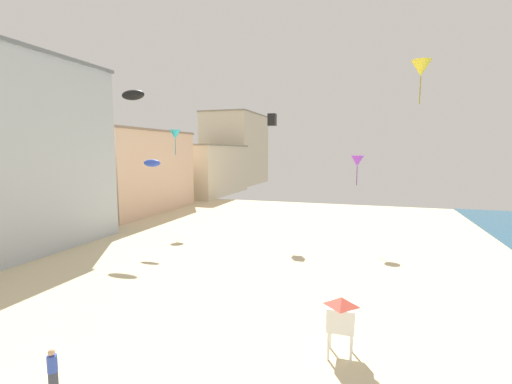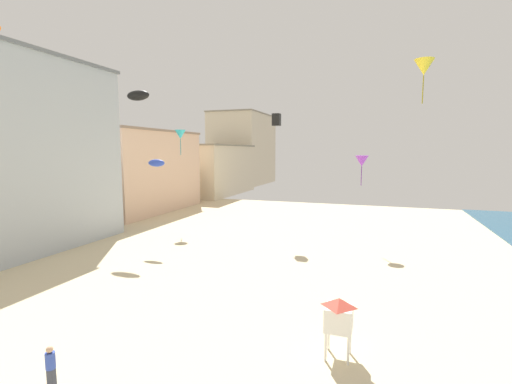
{
  "view_description": "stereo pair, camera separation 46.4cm",
  "coord_description": "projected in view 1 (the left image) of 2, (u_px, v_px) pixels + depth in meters",
  "views": [
    {
      "loc": [
        9.05,
        1.52,
        8.52
      ],
      "look_at": [
        3.38,
        19.28,
        6.39
      ],
      "focal_mm": 25.05,
      "sensor_mm": 36.0,
      "label": 1
    },
    {
      "loc": [
        9.49,
        1.67,
        8.52
      ],
      "look_at": [
        3.38,
        19.28,
        6.39
      ],
      "focal_mm": 25.05,
      "sensor_mm": 36.0,
      "label": 2
    }
  ],
  "objects": [
    {
      "name": "boardwalk_hotel_mid",
      "position": [
        124.0,
        171.0,
        51.01
      ],
      "size": [
        12.91,
        18.66,
        11.46
      ],
      "color": "beige",
      "rests_on": "ground"
    },
    {
      "name": "kite_black_parafoil",
      "position": [
        133.0,
        95.0,
        32.63
      ],
      "size": [
        2.41,
        0.67,
        0.94
      ],
      "color": "black"
    },
    {
      "name": "boardwalk_hotel_distant",
      "position": [
        236.0,
        149.0,
        93.29
      ],
      "size": [
        12.08,
        20.31,
        18.12
      ],
      "color": "beige",
      "rests_on": "ground"
    },
    {
      "name": "kite_flyer",
      "position": [
        53.0,
        368.0,
        12.56
      ],
      "size": [
        0.34,
        0.34,
        1.64
      ],
      "rotation": [
        0.0,
        0.0,
        2.29
      ],
      "color": "#383D4C",
      "rests_on": "ground"
    },
    {
      "name": "kite_yellow_delta",
      "position": [
        421.0,
        68.0,
        20.24
      ],
      "size": [
        1.08,
        1.08,
        2.45
      ],
      "color": "yellow"
    },
    {
      "name": "lifeguard_stand",
      "position": [
        341.0,
        314.0,
        14.75
      ],
      "size": [
        1.1,
        1.1,
        2.55
      ],
      "rotation": [
        0.0,
        0.0,
        -0.13
      ],
      "color": "white",
      "rests_on": "ground"
    },
    {
      "name": "kite_black_box",
      "position": [
        272.0,
        120.0,
        35.44
      ],
      "size": [
        0.76,
        0.76,
        1.19
      ],
      "color": "black"
    },
    {
      "name": "kite_purple_delta",
      "position": [
        357.0,
        161.0,
        31.89
      ],
      "size": [
        1.18,
        1.18,
        2.68
      ],
      "color": "purple"
    },
    {
      "name": "boardwalk_hotel_far",
      "position": [
        196.0,
        169.0,
        72.11
      ],
      "size": [
        15.31,
        20.57,
        9.8
      ],
      "color": "beige",
      "rests_on": "ground"
    },
    {
      "name": "kite_blue_parafoil",
      "position": [
        152.0,
        163.0,
        31.76
      ],
      "size": [
        1.68,
        0.47,
        0.65
      ],
      "color": "blue"
    },
    {
      "name": "kite_cyan_delta",
      "position": [
        175.0,
        134.0,
        39.42
      ],
      "size": [
        1.22,
        1.22,
        2.77
      ],
      "color": "#2DB7CC"
    }
  ]
}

